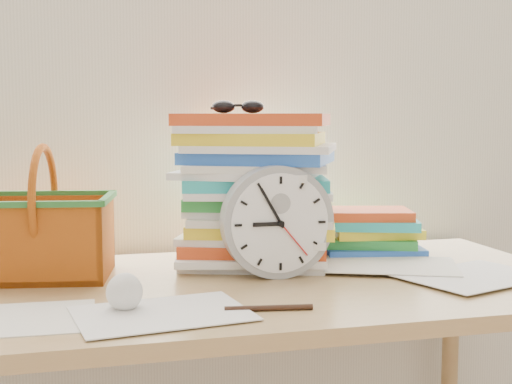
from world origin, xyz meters
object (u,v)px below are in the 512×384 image
object	(u,v)px
clock	(277,222)
book_stack	(372,231)
paper_stack	(257,189)
basket	(44,212)
desk	(243,318)

from	to	relation	value
clock	book_stack	world-z (taller)	clock
paper_stack	basket	size ratio (longest dim) A/B	1.30
desk	paper_stack	xyz separation A→B (m)	(0.07, 0.17, 0.24)
desk	book_stack	distance (m)	0.44
desk	book_stack	size ratio (longest dim) A/B	5.36
clock	basket	xyz separation A→B (m)	(-0.46, 0.13, 0.02)
basket	desk	bearing A→B (deg)	-10.76
desk	paper_stack	distance (m)	0.31
paper_stack	basket	distance (m)	0.46
desk	book_stack	world-z (taller)	book_stack
desk	clock	distance (m)	0.21
desk	basket	world-z (taller)	basket
book_stack	desk	bearing A→B (deg)	-151.20
clock	desk	bearing A→B (deg)	-164.86
desk	clock	world-z (taller)	clock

